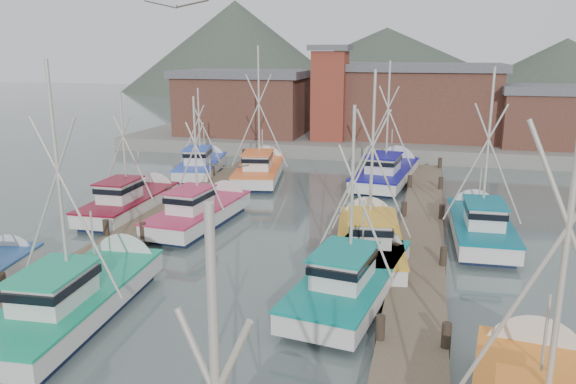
% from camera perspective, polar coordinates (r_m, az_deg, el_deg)
% --- Properties ---
extents(ground, '(260.00, 260.00, 0.00)m').
position_cam_1_polar(ground, '(21.62, -6.57, -11.16)').
color(ground, '#4A5856').
rests_on(ground, ground).
extents(dock_left, '(2.30, 46.00, 1.50)m').
position_cam_1_polar(dock_left, '(27.86, -17.20, -5.36)').
color(dock_left, brown).
rests_on(dock_left, ground).
extents(dock_right, '(2.30, 46.00, 1.50)m').
position_cam_1_polar(dock_right, '(24.00, 13.04, -8.26)').
color(dock_right, brown).
rests_on(dock_right, ground).
extents(quay, '(44.00, 16.00, 1.20)m').
position_cam_1_polar(quay, '(56.33, 6.91, 5.23)').
color(quay, gray).
rests_on(quay, ground).
extents(shed_left, '(12.72, 8.48, 6.20)m').
position_cam_1_polar(shed_left, '(56.43, -4.53, 9.13)').
color(shed_left, brown).
rests_on(shed_left, quay).
extents(shed_center, '(14.84, 9.54, 6.90)m').
position_cam_1_polar(shed_center, '(55.40, 13.28, 9.08)').
color(shed_center, brown).
rests_on(shed_center, quay).
extents(shed_right, '(8.48, 6.36, 5.20)m').
position_cam_1_polar(shed_right, '(53.39, 25.10, 7.03)').
color(shed_right, brown).
rests_on(shed_right, quay).
extents(lookout_tower, '(3.60, 3.60, 8.50)m').
position_cam_1_polar(lookout_tower, '(52.15, 4.27, 10.07)').
color(lookout_tower, maroon).
rests_on(lookout_tower, quay).
extents(distant_hills, '(175.00, 140.00, 42.00)m').
position_cam_1_polar(distant_hills, '(142.49, 6.40, 10.33)').
color(distant_hills, '#465143').
rests_on(distant_hills, ground).
extents(boat_4, '(3.93, 9.59, 9.80)m').
position_cam_1_polar(boat_4, '(21.80, -20.17, -9.80)').
color(boat_4, '#0F1934').
rests_on(boat_4, ground).
extents(boat_5, '(4.13, 9.47, 8.17)m').
position_cam_1_polar(boat_5, '(22.22, 6.81, -8.54)').
color(boat_5, '#0F1934').
rests_on(boat_5, ground).
extents(boat_8, '(3.32, 8.71, 7.66)m').
position_cam_1_polar(boat_8, '(31.11, -8.55, -1.94)').
color(boat_8, '#0F1934').
rests_on(boat_8, ground).
extents(boat_9, '(3.97, 9.44, 9.25)m').
position_cam_1_polar(boat_9, '(26.62, 8.21, -4.69)').
color(boat_9, '#0F1934').
rests_on(boat_9, ground).
extents(boat_10, '(3.25, 8.59, 7.80)m').
position_cam_1_polar(boat_10, '(34.02, -15.43, -0.91)').
color(boat_10, '#0F1934').
rests_on(boat_10, ground).
extents(boat_11, '(3.73, 8.76, 9.24)m').
position_cam_1_polar(boat_11, '(29.98, 18.85, -3.17)').
color(boat_11, '#0F1934').
rests_on(boat_11, ground).
extents(boat_12, '(4.45, 9.80, 10.41)m').
position_cam_1_polar(boat_12, '(41.67, -2.77, 2.31)').
color(boat_12, '#0F1934').
rests_on(boat_12, ground).
extents(boat_13, '(4.35, 10.61, 9.56)m').
position_cam_1_polar(boat_13, '(41.29, 10.08, 1.99)').
color(boat_13, '#0F1934').
rests_on(boat_13, ground).
extents(boat_14, '(4.14, 8.85, 7.27)m').
position_cam_1_polar(boat_14, '(43.75, -8.68, 2.72)').
color(boat_14, '#0F1934').
rests_on(boat_14, ground).
extents(gull_near, '(1.55, 0.65, 0.24)m').
position_cam_1_polar(gull_near, '(13.95, -11.25, 18.11)').
color(gull_near, gray).
rests_on(gull_near, ground).
extents(gull_far, '(1.55, 0.63, 0.24)m').
position_cam_1_polar(gull_far, '(19.71, -6.15, 2.52)').
color(gull_far, gray).
rests_on(gull_far, ground).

